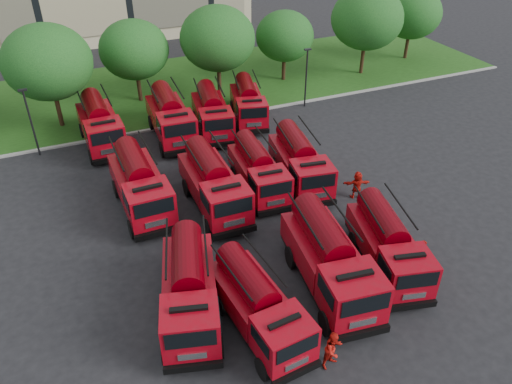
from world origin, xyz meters
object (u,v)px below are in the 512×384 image
(fire_truck_5, at_px, (213,183))
(firefighter_2, at_px, (419,267))
(fire_truck_1, at_px, (258,305))
(fire_truck_11, at_px, (248,103))
(fire_truck_4, at_px, (140,184))
(fire_truck_10, at_px, (212,113))
(fire_truck_3, at_px, (388,244))
(fire_truck_9, at_px, (170,117))
(fire_truck_8, at_px, (100,124))
(firefighter_1, at_px, (332,364))
(firefighter_3, at_px, (361,232))
(firefighter_4, at_px, (181,290))
(fire_truck_6, at_px, (258,170))
(firefighter_5, at_px, (355,197))
(firefighter_0, at_px, (405,285))
(fire_truck_0, at_px, (189,289))
(fire_truck_2, at_px, (330,259))
(fire_truck_7, at_px, (300,162))

(fire_truck_5, relative_size, firefighter_2, 4.28)
(fire_truck_1, relative_size, fire_truck_11, 0.95)
(fire_truck_4, xyz_separation_m, fire_truck_10, (7.47, 8.22, -0.10))
(fire_truck_3, height_order, fire_truck_5, fire_truck_5)
(fire_truck_9, height_order, fire_truck_10, fire_truck_9)
(fire_truck_8, xyz_separation_m, firefighter_1, (5.72, -24.20, -1.70))
(firefighter_3, bearing_deg, firefighter_4, -13.36)
(fire_truck_6, xyz_separation_m, fire_truck_10, (0.11, 9.27, 0.09))
(firefighter_5, bearing_deg, firefighter_0, 92.56)
(fire_truck_5, xyz_separation_m, firefighter_3, (6.93, -5.88, -1.71))
(fire_truck_3, relative_size, firefighter_5, 3.87)
(fire_truck_9, bearing_deg, firefighter_1, -85.07)
(fire_truck_0, height_order, fire_truck_3, fire_truck_0)
(fire_truck_2, xyz_separation_m, fire_truck_6, (0.35, 9.52, -0.24))
(fire_truck_10, height_order, firefighter_4, fire_truck_10)
(fire_truck_3, height_order, fire_truck_10, fire_truck_10)
(fire_truck_10, height_order, firefighter_1, fire_truck_10)
(fire_truck_0, relative_size, fire_truck_3, 1.04)
(fire_truck_8, bearing_deg, fire_truck_4, -85.17)
(fire_truck_7, bearing_deg, firefighter_5, -40.06)
(fire_truck_10, bearing_deg, fire_truck_6, -80.58)
(fire_truck_1, xyz_separation_m, firefighter_5, (10.09, 7.40, -1.51))
(fire_truck_6, bearing_deg, fire_truck_7, -0.58)
(firefighter_4, bearing_deg, fire_truck_11, -92.94)
(fire_truck_3, bearing_deg, fire_truck_9, 122.18)
(fire_truck_1, bearing_deg, fire_truck_2, 9.62)
(fire_truck_1, height_order, fire_truck_11, fire_truck_11)
(fire_truck_9, distance_m, fire_truck_10, 3.27)
(fire_truck_0, distance_m, fire_truck_8, 19.05)
(firefighter_2, bearing_deg, fire_truck_7, 8.03)
(fire_truck_4, bearing_deg, fire_truck_9, 62.96)
(fire_truck_10, bearing_deg, fire_truck_7, -63.77)
(fire_truck_8, distance_m, firefighter_2, 24.58)
(fire_truck_7, height_order, firefighter_4, fire_truck_7)
(firefighter_1, relative_size, firefighter_5, 1.03)
(fire_truck_0, bearing_deg, fire_truck_6, 65.46)
(fire_truck_6, height_order, firefighter_5, fire_truck_6)
(fire_truck_5, xyz_separation_m, firefighter_4, (-3.98, -6.24, -1.71))
(fire_truck_5, height_order, firefighter_3, fire_truck_5)
(fire_truck_3, distance_m, fire_truck_9, 20.06)
(fire_truck_2, distance_m, fire_truck_5, 9.35)
(fire_truck_2, bearing_deg, fire_truck_11, 86.27)
(fire_truck_0, distance_m, firefighter_0, 10.96)
(fire_truck_11, xyz_separation_m, firefighter_1, (-6.08, -23.81, -1.55))
(fire_truck_8, relative_size, fire_truck_9, 0.97)
(fire_truck_5, bearing_deg, fire_truck_9, 90.64)
(fire_truck_10, bearing_deg, firefighter_1, -86.55)
(fire_truck_1, relative_size, fire_truck_8, 0.91)
(fire_truck_1, xyz_separation_m, firefighter_2, (9.52, 0.42, -1.51))
(fire_truck_2, relative_size, firefighter_0, 4.74)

